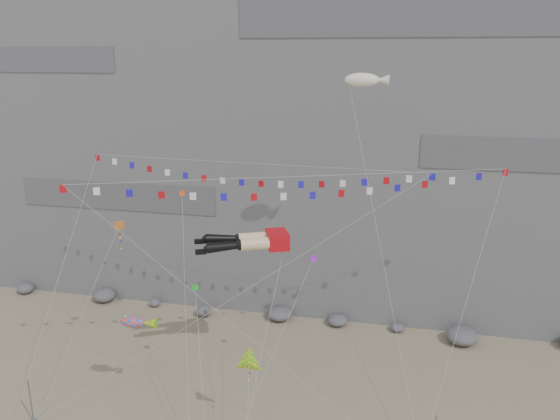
# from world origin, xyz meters

# --- Properties ---
(cliff) EXTENTS (80.00, 28.00, 50.00)m
(cliff) POSITION_xyz_m (0.00, 32.00, 25.00)
(cliff) COLOR slate
(cliff) RESTS_ON ground
(talus_boulders) EXTENTS (60.00, 3.00, 1.20)m
(talus_boulders) POSITION_xyz_m (0.00, 17.00, 0.60)
(talus_boulders) COLOR #57575B
(talus_boulders) RESTS_ON ground
(anchor_pole_left) EXTENTS (0.12, 0.12, 3.63)m
(anchor_pole_left) POSITION_xyz_m (-14.57, -3.01, 1.81)
(anchor_pole_left) COLOR slate
(anchor_pole_left) RESTS_ON ground
(legs_kite) EXTENTS (7.30, 16.04, 19.41)m
(legs_kite) POSITION_xyz_m (0.42, 5.03, 12.77)
(legs_kite) COLOR #B60B12
(legs_kite) RESTS_ON ground
(flag_banner_upper) EXTENTS (28.92, 15.44, 27.17)m
(flag_banner_upper) POSITION_xyz_m (-0.81, 9.45, 17.93)
(flag_banner_upper) COLOR #B60B12
(flag_banner_upper) RESTS_ON ground
(flag_banner_lower) EXTENTS (30.54, 13.50, 21.57)m
(flag_banner_lower) POSITION_xyz_m (4.00, 5.07, 18.02)
(flag_banner_lower) COLOR #B60B12
(flag_banner_lower) RESTS_ON ground
(harlequin_kite) EXTENTS (4.60, 9.16, 16.35)m
(harlequin_kite) POSITION_xyz_m (-10.13, 3.99, 13.54)
(harlequin_kite) COLOR red
(harlequin_kite) RESTS_ON ground
(fish_windsock) EXTENTS (9.17, 4.45, 11.32)m
(fish_windsock) POSITION_xyz_m (-7.26, -0.19, 7.74)
(fish_windsock) COLOR #FF440D
(fish_windsock) RESTS_ON ground
(delta_kite) EXTENTS (2.53, 6.15, 8.67)m
(delta_kite) POSITION_xyz_m (1.86, -1.50, 6.31)
(delta_kite) COLOR yellow
(delta_kite) RESTS_ON ground
(blimp_windsock) EXTENTS (7.77, 11.41, 27.51)m
(blimp_windsock) POSITION_xyz_m (8.02, 9.40, 24.66)
(blimp_windsock) COLOR #F0E5C6
(blimp_windsock) RESTS_ON ground
(small_kite_a) EXTENTS (5.77, 13.98, 21.10)m
(small_kite_a) POSITION_xyz_m (-6.21, 7.60, 14.95)
(small_kite_a) COLOR #FF5515
(small_kite_a) RESTS_ON ground
(small_kite_b) EXTENTS (5.12, 9.75, 15.85)m
(small_kite_b) POSITION_xyz_m (5.32, 3.65, 12.00)
(small_kite_b) COLOR purple
(small_kite_b) RESTS_ON ground
(small_kite_c) EXTENTS (4.90, 10.59, 14.39)m
(small_kite_c) POSITION_xyz_m (-3.44, 2.71, 9.25)
(small_kite_c) COLOR green
(small_kite_c) RESTS_ON ground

